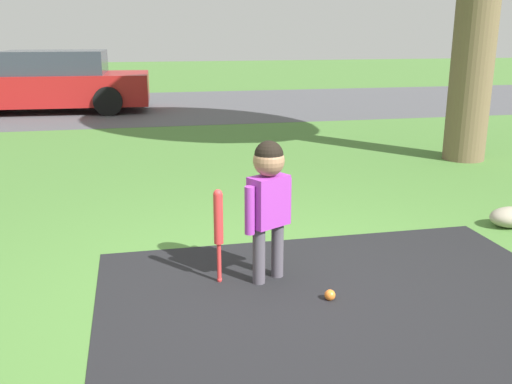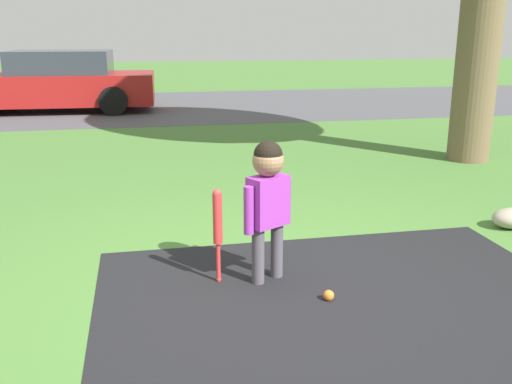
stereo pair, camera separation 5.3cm
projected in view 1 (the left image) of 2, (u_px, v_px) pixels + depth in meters
name	position (u px, v px, depth m)	size (l,w,h in m)	color
ground_plane	(277.00, 297.00, 3.74)	(60.00, 60.00, 0.00)	#477533
street_strip	(170.00, 106.00, 13.24)	(40.00, 6.00, 0.01)	#4C4C51
child	(269.00, 192.00, 3.82)	(0.36, 0.26, 0.99)	#4C4751
baseball_bat	(218.00, 223.00, 3.84)	(0.06, 0.06, 0.67)	red
sports_ball	(330.00, 295.00, 3.68)	(0.07, 0.07, 0.07)	orange
parked_car	(49.00, 83.00, 12.17)	(4.33, 2.10, 1.28)	maroon
edging_rock	(511.00, 217.00, 5.05)	(0.39, 0.27, 0.18)	#9E937F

